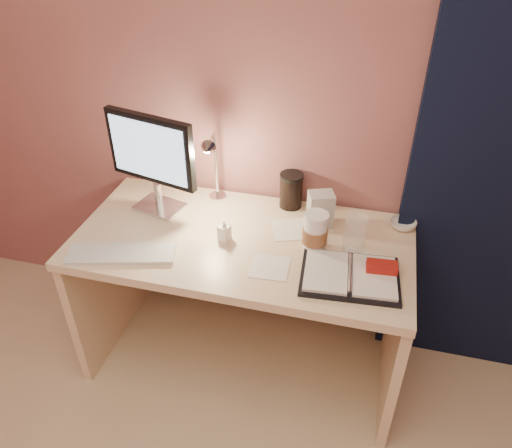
% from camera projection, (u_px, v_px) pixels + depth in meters
% --- Properties ---
extents(room, '(3.50, 3.50, 3.50)m').
position_uv_depth(room, '(504.00, 143.00, 1.89)').
color(room, '#C6B28E').
rests_on(room, ground).
extents(desk, '(1.40, 0.70, 0.73)m').
position_uv_depth(desk, '(248.00, 269.00, 2.26)').
color(desk, beige).
rests_on(desk, ground).
extents(monitor, '(0.42, 0.19, 0.45)m').
position_uv_depth(monitor, '(153.00, 155.00, 2.11)').
color(monitor, silver).
rests_on(monitor, desk).
extents(keyboard, '(0.44, 0.23, 0.02)m').
position_uv_depth(keyboard, '(121.00, 254.00, 1.97)').
color(keyboard, silver).
rests_on(keyboard, desk).
extents(planner, '(0.39, 0.30, 0.06)m').
position_uv_depth(planner, '(353.00, 275.00, 1.86)').
color(planner, black).
rests_on(planner, desk).
extents(paper_a, '(0.15, 0.15, 0.00)m').
position_uv_depth(paper_a, '(270.00, 267.00, 1.92)').
color(paper_a, silver).
rests_on(paper_a, desk).
extents(paper_b, '(0.20, 0.20, 0.00)m').
position_uv_depth(paper_b, '(361.00, 263.00, 1.94)').
color(paper_b, silver).
rests_on(paper_b, desk).
extents(paper_c, '(0.20, 0.20, 0.00)m').
position_uv_depth(paper_c, '(292.00, 229.00, 2.12)').
color(paper_c, silver).
rests_on(paper_c, desk).
extents(coffee_cup, '(0.10, 0.10, 0.16)m').
position_uv_depth(coffee_cup, '(315.00, 232.00, 1.98)').
color(coffee_cup, white).
rests_on(coffee_cup, desk).
extents(clear_cup, '(0.09, 0.09, 0.15)m').
position_uv_depth(clear_cup, '(355.00, 234.00, 1.97)').
color(clear_cup, white).
rests_on(clear_cup, desk).
extents(bowl, '(0.14, 0.14, 0.03)m').
position_uv_depth(bowl, '(403.00, 224.00, 2.13)').
color(bowl, white).
rests_on(bowl, desk).
extents(lotion_bottle, '(0.06, 0.06, 0.10)m').
position_uv_depth(lotion_bottle, '(224.00, 230.00, 2.04)').
color(lotion_bottle, white).
rests_on(lotion_bottle, desk).
extents(dark_jar, '(0.10, 0.10, 0.15)m').
position_uv_depth(dark_jar, '(291.00, 192.00, 2.24)').
color(dark_jar, black).
rests_on(dark_jar, desk).
extents(product_box, '(0.13, 0.11, 0.16)m').
position_uv_depth(product_box, '(320.00, 209.00, 2.11)').
color(product_box, beige).
rests_on(product_box, desk).
extents(desk_lamp, '(0.09, 0.22, 0.35)m').
position_uv_depth(desk_lamp, '(207.00, 164.00, 2.14)').
color(desk_lamp, silver).
rests_on(desk_lamp, desk).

